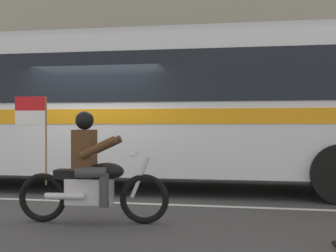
# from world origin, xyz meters

# --- Properties ---
(ground_plane) EXTENTS (60.00, 60.00, 0.00)m
(ground_plane) POSITION_xyz_m (0.00, 0.00, 0.00)
(ground_plane) COLOR #3D3D3F
(sidewalk_curb) EXTENTS (28.00, 3.80, 0.15)m
(sidewalk_curb) POSITION_xyz_m (0.00, 5.10, 0.07)
(sidewalk_curb) COLOR #B7B2A8
(sidewalk_curb) RESTS_ON ground_plane
(lane_center_stripe) EXTENTS (26.60, 0.14, 0.01)m
(lane_center_stripe) POSITION_xyz_m (0.00, -0.60, 0.00)
(lane_center_stripe) COLOR silver
(lane_center_stripe) RESTS_ON ground_plane
(office_building_facade) EXTENTS (28.00, 0.89, 10.92)m
(office_building_facade) POSITION_xyz_m (0.00, 7.39, 5.47)
(office_building_facade) COLOR gray
(office_building_facade) RESTS_ON ground_plane
(transit_bus) EXTENTS (13.36, 2.90, 3.22)m
(transit_bus) POSITION_xyz_m (0.79, 1.19, 1.88)
(transit_bus) COLOR silver
(transit_bus) RESTS_ON ground_plane
(motorcycle_with_rider) EXTENTS (2.19, 0.66, 1.78)m
(motorcycle_with_rider) POSITION_xyz_m (0.73, -2.15, 0.67)
(motorcycle_with_rider) COLOR black
(motorcycle_with_rider) RESTS_ON ground_plane
(fire_hydrant) EXTENTS (0.22, 0.30, 0.75)m
(fire_hydrant) POSITION_xyz_m (2.32, 3.62, 0.52)
(fire_hydrant) COLOR #4C8C3F
(fire_hydrant) RESTS_ON sidewalk_curb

